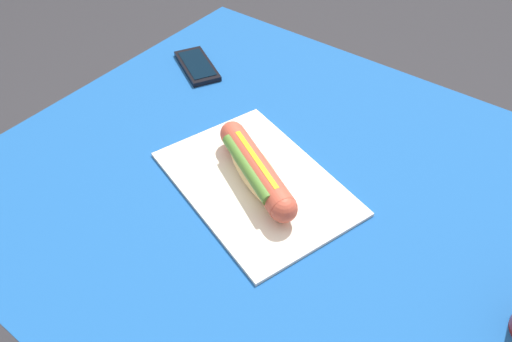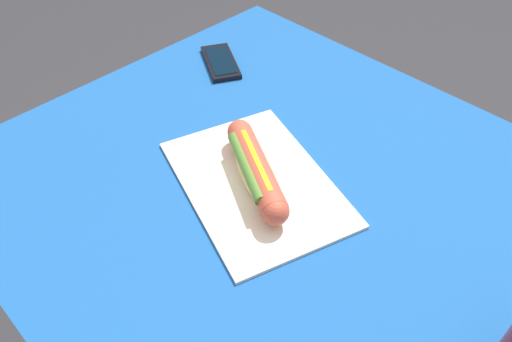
{
  "view_description": "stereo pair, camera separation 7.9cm",
  "coord_description": "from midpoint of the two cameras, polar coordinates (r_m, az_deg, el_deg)",
  "views": [
    {
      "loc": [
        -0.27,
        0.48,
        1.31
      ],
      "look_at": [
        0.07,
        0.03,
        0.75
      ],
      "focal_mm": 34.7,
      "sensor_mm": 36.0,
      "label": 1
    },
    {
      "loc": [
        -0.33,
        0.42,
        1.31
      ],
      "look_at": [
        0.07,
        0.03,
        0.75
      ],
      "focal_mm": 34.7,
      "sensor_mm": 36.0,
      "label": 2
    }
  ],
  "objects": [
    {
      "name": "hot_dog",
      "position": [
        0.78,
        2.81,
        0.06
      ],
      "size": [
        0.21,
        0.13,
        0.05
      ],
      "color": "#E5BC75",
      "rests_on": "paper_wrapper"
    },
    {
      "name": "cell_phone",
      "position": [
        1.08,
        -1.99,
        12.35
      ],
      "size": [
        0.15,
        0.12,
        0.01
      ],
      "color": "black",
      "rests_on": "dining_table"
    },
    {
      "name": "dining_table",
      "position": [
        0.9,
        6.98,
        -9.22
      ],
      "size": [
        1.03,
        0.84,
        0.72
      ],
      "color": "brown",
      "rests_on": "ground"
    },
    {
      "name": "paper_wrapper",
      "position": [
        0.8,
        2.79,
        -1.51
      ],
      "size": [
        0.37,
        0.31,
        0.01
      ],
      "primitive_type": "cube",
      "rotation": [
        0.0,
        0.0,
        -0.32
      ],
      "color": "silver",
      "rests_on": "dining_table"
    }
  ]
}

